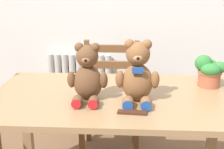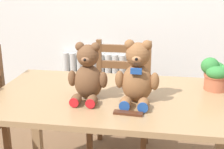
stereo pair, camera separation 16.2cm
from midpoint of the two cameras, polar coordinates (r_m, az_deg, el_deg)
radiator at (r=3.07m, az=-7.37°, el=-3.24°), size 0.62×0.10×0.69m
dining_table at (r=1.77m, az=-1.85°, el=-7.09°), size 1.40×0.80×0.76m
wooden_chair_behind at (r=2.50m, az=-2.09°, el=-4.56°), size 0.45×0.43×0.90m
teddy_bear_left at (r=1.63m, az=-7.35°, el=-0.35°), size 0.21×0.21×0.31m
teddy_bear_right at (r=1.60m, az=1.80°, el=-0.22°), size 0.23×0.23×0.33m
potted_plant at (r=1.90m, az=15.11°, el=0.63°), size 0.19×0.16×0.19m
chocolate_bar at (r=1.50m, az=0.60°, el=-7.01°), size 0.14×0.05×0.01m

